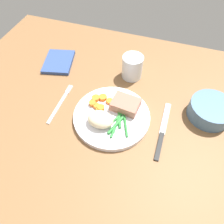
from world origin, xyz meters
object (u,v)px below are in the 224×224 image
Objects in this scene: fork at (60,103)px; salad_bowl at (211,110)px; dinner_plate at (112,116)px; meat_portion at (126,104)px; napkin at (59,62)px; knife at (163,131)px; water_glass at (132,68)px.

salad_bowl is at bearing 11.85° from fork.
meat_portion reaches higher than dinner_plate.
knife is at bearing -22.71° from napkin.
fork is at bearing -61.93° from napkin.
water_glass is at bearing 4.04° from napkin.
water_glass is (0.92, 19.59, 2.71)cm from dinner_plate.
meat_portion reaches higher than knife.
water_glass is at bearing 46.19° from fork.
dinner_plate is 1.40× the size of fork.
dinner_plate is at bearing -130.60° from meat_portion.
salad_bowl reaches higher than knife.
napkin is at bearing -175.96° from water_glass.
meat_portion is 21.23cm from fork.
fork is 20.26cm from napkin.
salad_bowl reaches higher than napkin.
fork is at bearing -169.28° from meat_portion.
salad_bowl is at bearing 43.60° from knife.
dinner_plate is 5.33cm from meat_portion.
meat_portion is 16.10cm from water_glass.
water_glass is 0.64× the size of napkin.
dinner_plate is 2.85× the size of meat_portion.
fork is 1.28× the size of napkin.
salad_bowl is 55.65cm from napkin.
meat_portion is 0.40× the size of knife.
salad_bowl is 1.00× the size of napkin.
dinner_plate is 17.55cm from fork.
salad_bowl is at bearing -19.39° from water_glass.
meat_portion reaches higher than napkin.
dinner_plate is 15.72cm from knife.
fork is 33.24cm from knife.
dinner_plate is 2.82× the size of water_glass.
knife is at bearing -53.36° from water_glass.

